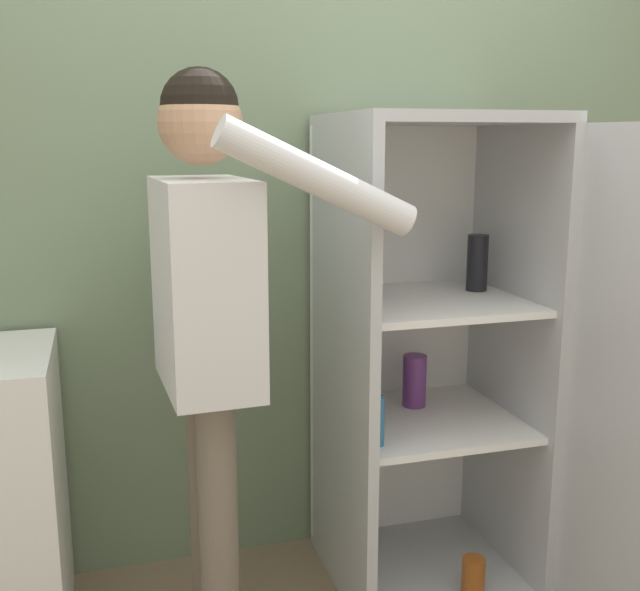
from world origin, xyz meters
The scene contains 3 objects.
wall_back centered at (0.00, 0.98, 1.27)m, with size 7.00×0.06×2.55m.
refrigerator centered at (0.44, 0.52, 0.81)m, with size 0.79×1.30×1.63m.
person centered at (-0.42, 0.44, 1.11)m, with size 0.68×0.59×1.74m.
Camera 1 is at (-0.70, -1.65, 1.55)m, focal length 42.00 mm.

